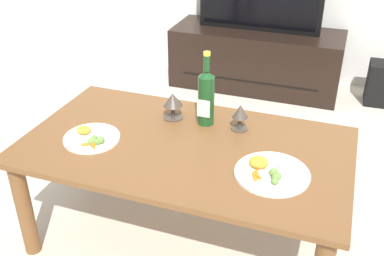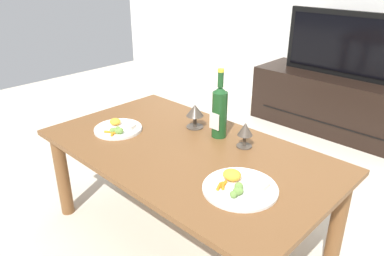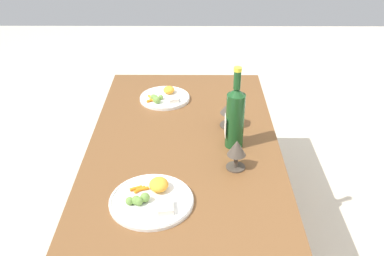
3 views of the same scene
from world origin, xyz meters
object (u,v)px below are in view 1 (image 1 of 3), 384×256
Objects in this scene: dining_table at (185,159)px; goblet_right at (240,113)px; floor_speaker at (382,83)px; goblet_left at (173,102)px; dinner_plate_left at (92,137)px; wine_bottle at (206,96)px; dinner_plate_right at (271,172)px; tv_stand at (256,59)px.

dining_table is 0.32m from goblet_right.
goblet_right is (-0.69, -1.64, 0.44)m from floor_speaker.
goblet_left is at bearing -123.69° from floor_speaker.
goblet_left is (-1.01, -1.64, 0.44)m from floor_speaker.
goblet_right is at bearing -114.83° from floor_speaker.
floor_speaker is at bearing 56.96° from dinner_plate_left.
wine_bottle reaches higher than dinner_plate_right.
goblet_right is at bearing 47.35° from dining_table.
floor_speaker is (0.96, 0.01, -0.08)m from tv_stand.
goblet_right is 0.66m from dinner_plate_left.
dining_table reaches higher than tv_stand.
goblet_left reaches higher than dinner_plate_right.
dinner_plate_right is at bearing 0.14° from dinner_plate_left.
dinner_plate_left is at bearing -99.13° from tv_stand.
wine_bottle is 0.54m from dinner_plate_left.
wine_bottle is 2.72× the size of goblet_left.
goblet_left reaches higher than floor_speaker.
dinner_plate_right is (0.53, -0.30, -0.07)m from goblet_left.
dinner_plate_left is at bearing -165.27° from dining_table.
tv_stand is at bearing 99.30° from goblet_right.
dining_table is 0.30m from wine_bottle.
tv_stand is at bearing 93.74° from wine_bottle.
tv_stand reaches higher than floor_speaker.
dinner_plate_right is at bearing -76.33° from tv_stand.
floor_speaker is 2.59× the size of goblet_right.
dinner_plate_right is (-0.48, -1.95, 0.37)m from floor_speaker.
floor_speaker is 1.09× the size of dinner_plate_right.
wine_bottle is at bearing 1.57° from goblet_left.
dining_table is at bearing 14.73° from dinner_plate_left.
goblet_right is at bearing 27.83° from dinner_plate_left.
goblet_left is at bearing 49.95° from dinner_plate_left.
floor_speaker is 1.28× the size of dinner_plate_left.
wine_bottle reaches higher than floor_speaker.
floor_speaker is 1.83m from goblet_right.
floor_speaker is (0.87, 1.85, -0.28)m from dining_table.
wine_bottle reaches higher than tv_stand.
tv_stand is 1.99m from dinner_plate_left.
goblet_right reaches higher than dining_table.
dinner_plate_right is at bearing -56.16° from goblet_right.
wine_bottle is 2.84× the size of goblet_right.
dinner_plate_right is at bearing -14.55° from dining_table.
floor_speaker is at bearing 58.41° from goblet_left.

